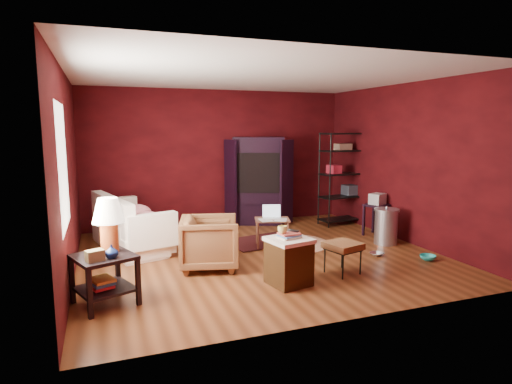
{
  "coord_description": "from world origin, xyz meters",
  "views": [
    {
      "loc": [
        -2.34,
        -6.19,
        2.02
      ],
      "look_at": [
        0.0,
        0.2,
        1.0
      ],
      "focal_mm": 30.0,
      "sensor_mm": 36.0,
      "label": 1
    }
  ],
  "objects_px": {
    "hamper": "(289,260)",
    "laptop_desk": "(272,222)",
    "sofa": "(128,228)",
    "armchair": "(210,240)",
    "side_table": "(106,241)",
    "wire_shelving": "(343,174)",
    "tv_armoire": "(259,179)"
  },
  "relations": [
    {
      "from": "sofa",
      "to": "tv_armoire",
      "type": "height_order",
      "value": "tv_armoire"
    },
    {
      "from": "hamper",
      "to": "sofa",
      "type": "bearing_deg",
      "value": 127.06
    },
    {
      "from": "sofa",
      "to": "armchair",
      "type": "height_order",
      "value": "armchair"
    },
    {
      "from": "laptop_desk",
      "to": "tv_armoire",
      "type": "bearing_deg",
      "value": 93.67
    },
    {
      "from": "laptop_desk",
      "to": "wire_shelving",
      "type": "bearing_deg",
      "value": 46.54
    },
    {
      "from": "armchair",
      "to": "laptop_desk",
      "type": "bearing_deg",
      "value": -46.75
    },
    {
      "from": "side_table",
      "to": "hamper",
      "type": "height_order",
      "value": "side_table"
    },
    {
      "from": "side_table",
      "to": "wire_shelving",
      "type": "distance_m",
      "value": 5.44
    },
    {
      "from": "hamper",
      "to": "wire_shelving",
      "type": "height_order",
      "value": "wire_shelving"
    },
    {
      "from": "sofa",
      "to": "armchair",
      "type": "distance_m",
      "value": 1.78
    },
    {
      "from": "armchair",
      "to": "sofa",
      "type": "bearing_deg",
      "value": 50.25
    },
    {
      "from": "hamper",
      "to": "tv_armoire",
      "type": "xyz_separation_m",
      "value": [
        0.9,
        3.51,
        0.63
      ]
    },
    {
      "from": "laptop_desk",
      "to": "sofa",
      "type": "bearing_deg",
      "value": 179.22
    },
    {
      "from": "side_table",
      "to": "laptop_desk",
      "type": "relative_size",
      "value": 1.71
    },
    {
      "from": "tv_armoire",
      "to": "wire_shelving",
      "type": "xyz_separation_m",
      "value": [
        1.64,
        -0.65,
        0.1
      ]
    },
    {
      "from": "hamper",
      "to": "laptop_desk",
      "type": "height_order",
      "value": "laptop_desk"
    },
    {
      "from": "side_table",
      "to": "tv_armoire",
      "type": "distance_m",
      "value": 4.53
    },
    {
      "from": "tv_armoire",
      "to": "laptop_desk",
      "type": "bearing_deg",
      "value": -81.15
    },
    {
      "from": "sofa",
      "to": "side_table",
      "type": "distance_m",
      "value": 2.28
    },
    {
      "from": "tv_armoire",
      "to": "wire_shelving",
      "type": "height_order",
      "value": "wire_shelving"
    },
    {
      "from": "tv_armoire",
      "to": "wire_shelving",
      "type": "distance_m",
      "value": 1.76
    },
    {
      "from": "wire_shelving",
      "to": "tv_armoire",
      "type": "bearing_deg",
      "value": 152.36
    },
    {
      "from": "hamper",
      "to": "armchair",
      "type": "bearing_deg",
      "value": 128.68
    },
    {
      "from": "sofa",
      "to": "side_table",
      "type": "relative_size",
      "value": 1.51
    },
    {
      "from": "side_table",
      "to": "hamper",
      "type": "xyz_separation_m",
      "value": [
        2.22,
        -0.22,
        -0.41
      ]
    },
    {
      "from": "armchair",
      "to": "tv_armoire",
      "type": "relative_size",
      "value": 0.45
    },
    {
      "from": "sofa",
      "to": "armchair",
      "type": "xyz_separation_m",
      "value": [
        1.04,
        -1.44,
        0.05
      ]
    },
    {
      "from": "hamper",
      "to": "laptop_desk",
      "type": "relative_size",
      "value": 0.99
    },
    {
      "from": "laptop_desk",
      "to": "tv_armoire",
      "type": "distance_m",
      "value": 1.93
    },
    {
      "from": "sofa",
      "to": "wire_shelving",
      "type": "distance_m",
      "value": 4.45
    },
    {
      "from": "wire_shelving",
      "to": "laptop_desk",
      "type": "bearing_deg",
      "value": -156.67
    },
    {
      "from": "sofa",
      "to": "wire_shelving",
      "type": "bearing_deg",
      "value": -99.49
    }
  ]
}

